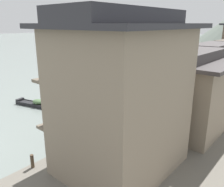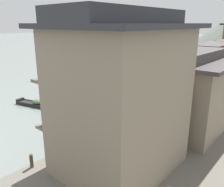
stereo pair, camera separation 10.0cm
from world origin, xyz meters
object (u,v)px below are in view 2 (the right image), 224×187
Objects in this scene: house_waterfront_tall at (210,75)px; mooring_post_dock_far at (165,98)px; house_waterfront_nearest at (120,96)px; boat_moored_far at (131,86)px; boat_moored_third at (197,64)px; boat_crossing_west at (142,74)px; mooring_post_dock_mid at (107,126)px; boat_midriver_drifting at (94,93)px; boat_midriver_upstream at (195,57)px; boat_moored_second at (38,104)px; boat_moored_nearest at (158,96)px; boat_upstream_distant at (209,70)px; mooring_post_dock_near at (31,161)px; house_waterfront_second at (184,91)px.

mooring_post_dock_far is at bearing -142.25° from house_waterfront_tall.
boat_moored_far is at bearing 124.34° from house_waterfront_nearest.
boat_moored_third is 44.84m from house_waterfront_nearest.
mooring_post_dock_mid is at bearing -62.52° from boat_crossing_west.
boat_moored_third is 31.75m from mooring_post_dock_far.
boat_midriver_drifting is 41.03m from boat_midriver_upstream.
house_waterfront_tall reaches higher than boat_midriver_upstream.
boat_moored_second reaches higher than boat_midriver_drifting.
house_waterfront_nearest is (6.28, -15.39, 4.89)m from boat_moored_nearest.
boat_midriver_upstream is 17.60m from boat_upstream_distant.
boat_moored_nearest is 8.21m from boat_midriver_drifting.
house_waterfront_nearest is (16.29, -51.81, 4.90)m from boat_midriver_upstream.
boat_moored_nearest is at bearing 97.68° from mooring_post_dock_near.
boat_moored_nearest is 7.04m from house_waterfront_tall.
boat_upstream_distant is 30.29m from house_waterfront_second.
boat_moored_nearest is 0.98× the size of boat_upstream_distant.
house_waterfront_tall is at bearing 37.71° from boat_moored_second.
boat_midriver_drifting is at bearing 139.95° from mooring_post_dock_mid.
mooring_post_dock_far is (8.12, -5.07, 1.09)m from boat_moored_far.
boat_moored_third is 1.09× the size of boat_midriver_upstream.
boat_moored_third is 1.43× the size of boat_upstream_distant.
mooring_post_dock_near reaches higher than boat_crossing_west.
boat_upstream_distant is at bearing -60.00° from boat_midriver_upstream.
mooring_post_dock_near is (-4.05, -11.02, -2.59)m from house_waterfront_second.
boat_upstream_distant is 24.59m from mooring_post_dock_far.
boat_midriver_upstream is at bearing 113.62° from boat_moored_third.
mooring_post_dock_near is at bearing -90.00° from mooring_post_dock_far.
boat_moored_third is at bearing 106.10° from house_waterfront_nearest.
house_waterfront_tall reaches higher than boat_moored_nearest.
house_waterfront_nearest is at bearing -58.77° from boat_crossing_west.
boat_crossing_west is at bearing 91.68° from boat_moored_second.
boat_midriver_drifting is at bearing -81.37° from boat_crossing_west.
house_waterfront_tall is (15.09, -10.30, 3.68)m from boat_crossing_west.
boat_moored_far is (-5.57, 1.96, -0.06)m from boat_moored_nearest.
mooring_post_dock_far is at bearing -72.37° from boat_midriver_upstream.
mooring_post_dock_near reaches higher than boat_moored_far.
house_waterfront_second reaches higher than boat_midriver_upstream.
boat_midriver_upstream is at bearing 110.56° from house_waterfront_second.
boat_midriver_drifting reaches higher than boat_crossing_west.
mooring_post_dock_near reaches higher than boat_midriver_upstream.
boat_crossing_west is 23.97m from house_waterfront_second.
boat_moored_nearest is 0.53× the size of house_waterfront_second.
boat_midriver_upstream is 6.22× the size of mooring_post_dock_mid.
boat_moored_second is 39.08m from boat_moored_third.
boat_midriver_drifting is (-1.30, -6.45, 0.05)m from boat_moored_far.
mooring_post_dock_near reaches higher than boat_midriver_drifting.
house_waterfront_tall is 12.77m from mooring_post_dock_mid.
boat_moored_second is at bearing 146.32° from mooring_post_dock_near.
boat_moored_far is 0.65× the size of house_waterfront_second.
house_waterfront_second reaches higher than boat_moored_third.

